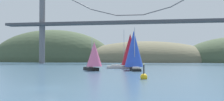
# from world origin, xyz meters

# --- Properties ---
(ground_plane) EXTENTS (360.00, 360.00, 0.00)m
(ground_plane) POSITION_xyz_m (0.00, 0.00, 0.00)
(ground_plane) COLOR #385670
(headland_left) EXTENTS (82.23, 44.00, 41.03)m
(headland_left) POSITION_xyz_m (-55.00, 135.00, 0.00)
(headland_left) COLOR #425138
(headland_left) RESTS_ON ground_plane
(headland_center) EXTENTS (88.91, 44.00, 25.18)m
(headland_center) POSITION_xyz_m (5.00, 135.00, 0.00)
(headland_center) COLOR #6B664C
(headland_center) RESTS_ON ground_plane
(suspension_bridge) EXTENTS (122.49, 6.00, 42.23)m
(suspension_bridge) POSITION_xyz_m (0.00, 95.00, 20.14)
(suspension_bridge) COLOR slate
(suspension_bridge) RESTS_ON ground_plane
(sailboat_crimson_sail) EXTENTS (9.60, 5.67, 11.10)m
(sailboat_crimson_sail) POSITION_xyz_m (4.58, 47.95, 5.15)
(sailboat_crimson_sail) COLOR #B7B2A8
(sailboat_crimson_sail) RESTS_ON ground_plane
(sailboat_blue_spinnaker) EXTENTS (5.54, 8.97, 10.64)m
(sailboat_blue_spinnaker) POSITION_xyz_m (6.57, 38.87, 5.20)
(sailboat_blue_spinnaker) COLOR black
(sailboat_blue_spinnaker) RESTS_ON ground_plane
(sailboat_pink_spinnaker) EXTENTS (6.33, 7.00, 7.86)m
(sailboat_pink_spinnaker) POSITION_xyz_m (-2.66, 34.53, 3.67)
(sailboat_pink_spinnaker) COLOR black
(sailboat_pink_spinnaker) RESTS_ON ground_plane
(channel_buoy) EXTENTS (1.10, 1.10, 2.64)m
(channel_buoy) POSITION_xyz_m (10.29, 13.24, 0.37)
(channel_buoy) COLOR gold
(channel_buoy) RESTS_ON ground_plane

